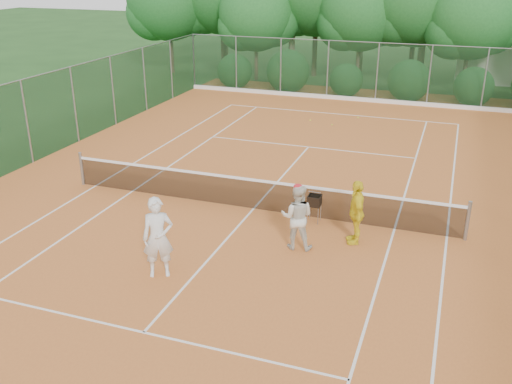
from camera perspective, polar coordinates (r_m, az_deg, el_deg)
ground at (r=16.89m, az=-0.27°, el=-1.78°), size 120.00×120.00×0.00m
clay_court at (r=16.88m, az=-0.27°, el=-1.75°), size 18.00×36.00×0.02m
tennis_net at (r=16.68m, az=-0.27°, el=-0.11°), size 11.97×0.10×1.10m
player_white at (r=13.24m, az=-9.77°, el=-4.51°), size 0.84×0.74×1.94m
player_center_grp at (r=14.36m, az=4.13°, el=-2.47°), size 0.91×0.75×1.75m
player_yellow at (r=14.83m, az=9.99°, el=-1.98°), size 0.69×1.08×1.72m
ball_hopper at (r=15.91m, az=5.86°, el=-0.90°), size 0.35×0.35×0.80m
stray_ball_a at (r=25.75m, az=7.61°, el=6.69°), size 0.07×0.07×0.07m
stray_ball_b at (r=26.38m, az=5.45°, el=7.16°), size 0.07×0.07×0.07m
stray_ball_c at (r=27.15m, az=10.17°, el=7.35°), size 0.07×0.07×0.07m
court_markings at (r=16.88m, az=-0.27°, el=-1.71°), size 11.03×23.83×0.01m
fence_back at (r=30.44m, az=9.58°, el=11.82°), size 18.07×0.07×3.00m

